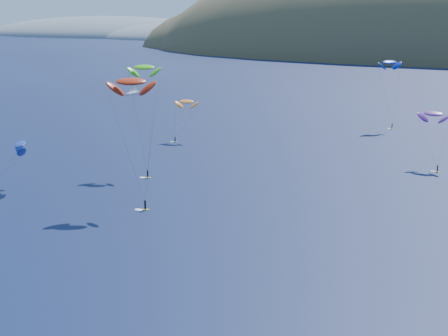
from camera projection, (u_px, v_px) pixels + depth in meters
name	position (u px, v px, depth m)	size (l,w,h in m)	color
headland	(125.00, 37.00, 892.22)	(460.00, 250.00, 60.00)	slate
sailboat	(133.00, 92.00, 293.39)	(9.50, 8.23, 11.85)	white
kitesurfer_1	(186.00, 102.00, 191.57)	(7.50, 7.75, 13.78)	yellow
kitesurfer_3	(144.00, 68.00, 155.86)	(11.37, 14.00, 27.69)	yellow
kitesurfer_4	(390.00, 62.00, 209.89)	(8.86, 8.43, 24.30)	yellow
kitesurfer_6	(434.00, 114.00, 159.85)	(8.21, 9.58, 15.69)	yellow
kitesurfer_9	(131.00, 82.00, 128.55)	(12.13, 11.17, 27.87)	yellow
kitesurfer_10	(20.00, 144.00, 141.58)	(8.29, 14.06, 12.07)	yellow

